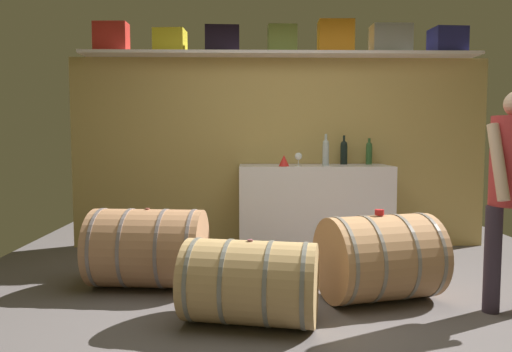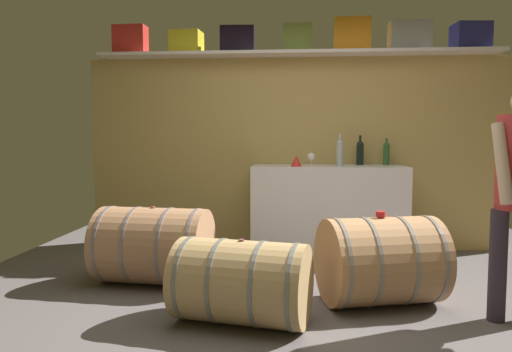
# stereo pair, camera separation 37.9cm
# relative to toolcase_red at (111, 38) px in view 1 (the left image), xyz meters

# --- Properties ---
(ground_plane) EXTENTS (5.86, 7.59, 0.02)m
(ground_plane) POSITION_rel_toolcase_red_xyz_m (1.83, -1.50, -2.32)
(ground_plane) COLOR #5C5655
(back_wall_panel) EXTENTS (4.66, 0.10, 2.12)m
(back_wall_panel) POSITION_rel_toolcase_red_xyz_m (1.83, 0.15, -1.25)
(back_wall_panel) COLOR tan
(back_wall_panel) RESTS_ON ground
(high_shelf_board) EXTENTS (4.28, 0.40, 0.03)m
(high_shelf_board) POSITION_rel_toolcase_red_xyz_m (1.83, 0.00, -0.17)
(high_shelf_board) COLOR white
(high_shelf_board) RESTS_ON back_wall_panel
(toolcase_red) EXTENTS (0.36, 0.21, 0.31)m
(toolcase_red) POSITION_rel_toolcase_red_xyz_m (0.00, 0.00, 0.00)
(toolcase_red) COLOR red
(toolcase_red) RESTS_ON high_shelf_board
(toolcase_yellow) EXTENTS (0.35, 0.29, 0.24)m
(toolcase_yellow) POSITION_rel_toolcase_red_xyz_m (0.63, 0.00, -0.04)
(toolcase_yellow) COLOR yellow
(toolcase_yellow) RESTS_ON high_shelf_board
(toolcase_black) EXTENTS (0.37, 0.22, 0.28)m
(toolcase_black) POSITION_rel_toolcase_red_xyz_m (1.19, 0.00, -0.02)
(toolcase_black) COLOR black
(toolcase_black) RESTS_ON high_shelf_board
(toolcase_olive) EXTENTS (0.31, 0.19, 0.29)m
(toolcase_olive) POSITION_rel_toolcase_red_xyz_m (1.84, 0.00, -0.01)
(toolcase_olive) COLOR olive
(toolcase_olive) RESTS_ON high_shelf_board
(toolcase_orange) EXTENTS (0.38, 0.24, 0.35)m
(toolcase_orange) POSITION_rel_toolcase_red_xyz_m (2.42, 0.00, 0.02)
(toolcase_orange) COLOR orange
(toolcase_orange) RESTS_ON high_shelf_board
(toolcase_grey) EXTENTS (0.42, 0.25, 0.30)m
(toolcase_grey) POSITION_rel_toolcase_red_xyz_m (3.02, 0.00, -0.01)
(toolcase_grey) COLOR gray
(toolcase_grey) RESTS_ON high_shelf_board
(toolcase_navy) EXTENTS (0.37, 0.32, 0.27)m
(toolcase_navy) POSITION_rel_toolcase_red_xyz_m (3.65, 0.00, -0.02)
(toolcase_navy) COLOR navy
(toolcase_navy) RESTS_ON high_shelf_board
(work_cabinet) EXTENTS (1.60, 0.60, 0.95)m
(work_cabinet) POSITION_rel_toolcase_red_xyz_m (2.18, -0.21, -1.84)
(work_cabinet) COLOR white
(work_cabinet) RESTS_ON ground
(wine_bottle_clear) EXTENTS (0.07, 0.07, 0.33)m
(wine_bottle_clear) POSITION_rel_toolcase_red_xyz_m (2.29, -0.25, -1.22)
(wine_bottle_clear) COLOR #ADBABE
(wine_bottle_clear) RESTS_ON work_cabinet
(wine_bottle_green) EXTENTS (0.07, 0.07, 0.29)m
(wine_bottle_green) POSITION_rel_toolcase_red_xyz_m (2.80, -0.04, -1.24)
(wine_bottle_green) COLOR #315D30
(wine_bottle_green) RESTS_ON work_cabinet
(wine_bottle_dark) EXTENTS (0.08, 0.08, 0.32)m
(wine_bottle_dark) POSITION_rel_toolcase_red_xyz_m (2.52, -0.04, -1.23)
(wine_bottle_dark) COLOR black
(wine_bottle_dark) RESTS_ON work_cabinet
(wine_glass) EXTENTS (0.08, 0.08, 0.14)m
(wine_glass) POSITION_rel_toolcase_red_xyz_m (1.99, -0.37, -1.27)
(wine_glass) COLOR white
(wine_glass) RESTS_ON work_cabinet
(red_funnel) EXTENTS (0.11, 0.11, 0.11)m
(red_funnel) POSITION_rel_toolcase_red_xyz_m (1.84, -0.37, -1.31)
(red_funnel) COLOR red
(red_funnel) RESTS_ON work_cabinet
(wine_barrel_near) EXTENTS (0.98, 0.84, 0.67)m
(wine_barrel_near) POSITION_rel_toolcase_red_xyz_m (2.47, -1.74, -1.98)
(wine_barrel_near) COLOR tan
(wine_barrel_near) RESTS_ON ground
(wine_barrel_far) EXTENTS (0.97, 0.72, 0.57)m
(wine_barrel_far) POSITION_rel_toolcase_red_xyz_m (1.48, -2.21, -2.03)
(wine_barrel_far) COLOR tan
(wine_barrel_far) RESTS_ON ground
(wine_barrel_flank) EXTENTS (0.98, 0.73, 0.66)m
(wine_barrel_flank) POSITION_rel_toolcase_red_xyz_m (0.63, -1.38, -1.99)
(wine_barrel_flank) COLOR #AD7B55
(wine_barrel_flank) RESTS_ON ground
(tasting_cup) EXTENTS (0.07, 0.07, 0.04)m
(tasting_cup) POSITION_rel_toolcase_red_xyz_m (2.46, -1.74, -1.63)
(tasting_cup) COLOR red
(tasting_cup) RESTS_ON wine_barrel_near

